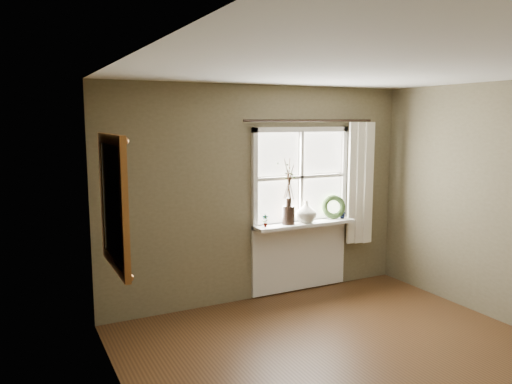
{
  "coord_description": "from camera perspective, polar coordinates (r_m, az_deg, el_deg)",
  "views": [
    {
      "loc": [
        -2.74,
        -3.05,
        2.2
      ],
      "look_at": [
        -0.42,
        1.55,
        1.44
      ],
      "focal_mm": 35.0,
      "sensor_mm": 36.0,
      "label": 1
    }
  ],
  "objects": [
    {
      "name": "curtain",
      "position": [
        6.68,
        11.71,
        1.0
      ],
      "size": [
        0.36,
        0.12,
        1.59
      ],
      "primitive_type": "cube",
      "color": "silver",
      "rests_on": "wall_back"
    },
    {
      "name": "wall_left",
      "position": [
        3.26,
        -13.58,
        -7.9
      ],
      "size": [
        0.1,
        4.5,
        2.6
      ],
      "primitive_type": "cube",
      "color": "brown",
      "rests_on": "ground"
    },
    {
      "name": "curtain_rod",
      "position": [
        6.23,
        6.3,
        8.12
      ],
      "size": [
        1.84,
        0.03,
        0.03
      ],
      "primitive_type": "cylinder",
      "rotation": [
        0.0,
        1.57,
        0.0
      ],
      "color": "black",
      "rests_on": "wall_back"
    },
    {
      "name": "potted_plant_left",
      "position": [
        5.97,
        1.06,
        -3.28
      ],
      "size": [
        0.09,
        0.08,
        0.15
      ],
      "primitive_type": "imported",
      "rotation": [
        0.0,
        0.0,
        -0.39
      ],
      "color": "#2C431D",
      "rests_on": "window_sill"
    },
    {
      "name": "dark_jug",
      "position": [
        6.12,
        3.74,
        -2.65
      ],
      "size": [
        0.17,
        0.17,
        0.23
      ],
      "primitive_type": "cylinder",
      "rotation": [
        0.0,
        0.0,
        -0.12
      ],
      "color": "black",
      "rests_on": "window_sill"
    },
    {
      "name": "wreath",
      "position": [
        6.53,
        8.84,
        -1.99
      ],
      "size": [
        0.34,
        0.24,
        0.32
      ],
      "primitive_type": "torus",
      "rotation": [
        1.36,
        0.0,
        -0.35
      ],
      "color": "#2C431D",
      "rests_on": "window_sill"
    },
    {
      "name": "window_sill",
      "position": [
        6.27,
        5.6,
        -3.65
      ],
      "size": [
        1.36,
        0.26,
        0.04
      ],
      "primitive_type": "cube",
      "color": "white",
      "rests_on": "wall_back"
    },
    {
      "name": "ceiling",
      "position": [
        4.12,
        15.53,
        13.64
      ],
      "size": [
        4.5,
        4.5,
        0.0
      ],
      "primitive_type": "plane",
      "color": "silver",
      "rests_on": "ground"
    },
    {
      "name": "cream_vase",
      "position": [
        6.25,
        5.76,
        -2.24
      ],
      "size": [
        0.33,
        0.33,
        0.27
      ],
      "primitive_type": "imported",
      "rotation": [
        0.0,
        0.0,
        -0.31
      ],
      "color": "beige",
      "rests_on": "window_sill"
    },
    {
      "name": "floor",
      "position": [
        4.65,
        14.21,
        -20.11
      ],
      "size": [
        4.5,
        4.5,
        0.0
      ],
      "primitive_type": "plane",
      "color": "#432815",
      "rests_on": "ground"
    },
    {
      "name": "window_apron",
      "position": [
        6.46,
        5.02,
        -7.29
      ],
      "size": [
        1.36,
        0.04,
        0.88
      ],
      "primitive_type": "cube",
      "color": "white",
      "rests_on": "ground"
    },
    {
      "name": "gilt_mirror",
      "position": [
        4.33,
        -16.06,
        -1.1
      ],
      "size": [
        0.1,
        0.96,
        1.14
      ],
      "color": "white",
      "rests_on": "wall_left"
    },
    {
      "name": "window_frame",
      "position": [
        6.27,
        5.14,
        1.72
      ],
      "size": [
        1.36,
        0.06,
        1.24
      ],
      "color": "white",
      "rests_on": "wall_back"
    },
    {
      "name": "potted_plant_right",
      "position": [
        6.57,
        9.89,
        -2.23
      ],
      "size": [
        0.11,
        0.1,
        0.17
      ],
      "primitive_type": "imported",
      "rotation": [
        0.0,
        0.0,
        0.29
      ],
      "color": "#2C431D",
      "rests_on": "window_sill"
    },
    {
      "name": "wall_back",
      "position": [
        6.08,
        0.36,
        -0.15
      ],
      "size": [
        4.0,
        0.1,
        2.6
      ],
      "primitive_type": "cube",
      "color": "brown",
      "rests_on": "ground"
    }
  ]
}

